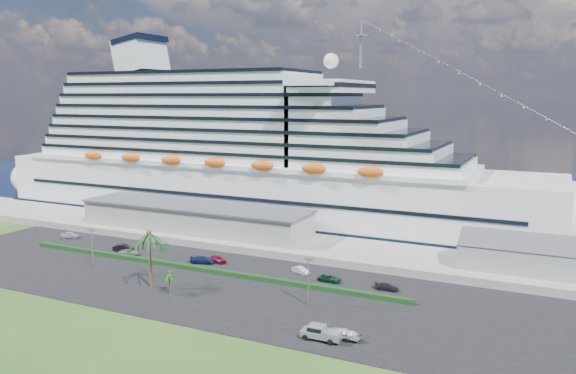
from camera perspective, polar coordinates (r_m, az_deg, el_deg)
The scene contains 22 objects.
ground at distance 99.66m, azimuth -10.65°, elevation -11.55°, with size 420.00×420.00×0.00m, color #28511B.
asphalt_lot at distance 108.15m, azimuth -7.19°, elevation -9.73°, with size 140.00×38.00×0.12m, color black.
wharf at distance 132.15m, azimuth -0.40°, elevation -5.74°, with size 240.00×20.00×1.80m, color gray.
water at distance 215.22m, azimuth 10.06°, elevation -0.26°, with size 420.00×160.00×0.02m, color black.
cruise_ship at distance 159.93m, azimuth -3.63°, elevation 2.64°, with size 191.00×38.00×54.00m.
terminal_building at distance 143.52m, azimuth -9.44°, elevation -2.97°, with size 61.00×15.00×6.30m.
port_shed at distance 119.05m, azimuth 22.92°, elevation -6.44°, with size 24.00×12.31×7.37m.
hedge at distance 116.18m, azimuth -9.22°, elevation -8.16°, with size 88.00×1.10×0.90m, color black.
lamp_post_left at distance 121.40m, azimuth -19.29°, elevation -5.47°, with size 1.60×0.35×8.27m.
lamp_post_right at distance 95.02m, azimuth 2.11°, elevation -9.01°, with size 1.60×0.35×8.27m.
palm_tall at distance 105.80m, azimuth -13.93°, elevation -5.20°, with size 8.82×8.82×11.13m.
palm_short at distance 102.90m, azimuth -11.94°, elevation -8.75°, with size 3.53×3.53×4.56m.
parked_car_0 at distance 149.77m, azimuth -21.23°, elevation -4.58°, with size 1.83×4.56×1.55m, color #BABABC.
parked_car_1 at distance 133.87m, azimuth -16.36°, elevation -5.93°, with size 1.65×4.73×1.56m, color black.
parked_car_2 at distance 130.36m, azimuth -15.80°, elevation -6.38°, with size 2.07×4.50×1.25m, color #96999E.
parked_car_3 at distance 120.74m, azimuth -8.68°, elevation -7.32°, with size 2.14×5.25×1.52m, color #142547.
parked_car_4 at distance 120.97m, azimuth -7.17°, elevation -7.27°, with size 1.73×4.29×1.46m, color maroon.
parked_car_5 at distance 112.81m, azimuth 1.30°, elevation -8.46°, with size 1.41×4.04×1.33m, color silver.
parked_car_6 at distance 108.43m, azimuth 4.25°, elevation -9.25°, with size 2.08×4.50×1.25m, color #0E3923.
parked_car_7 at distance 105.29m, azimuth 9.97°, elevation -9.93°, with size 1.80×4.44×1.29m, color #222328.
pickup_truck at distance 84.01m, azimuth 3.34°, elevation -14.52°, with size 6.05×2.42×2.12m.
boat_trailer at distance 84.40m, azimuth 5.92°, elevation -14.55°, with size 5.40×3.68×1.53m.
Camera 1 is at (55.46, -74.95, 35.18)m, focal length 35.00 mm.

